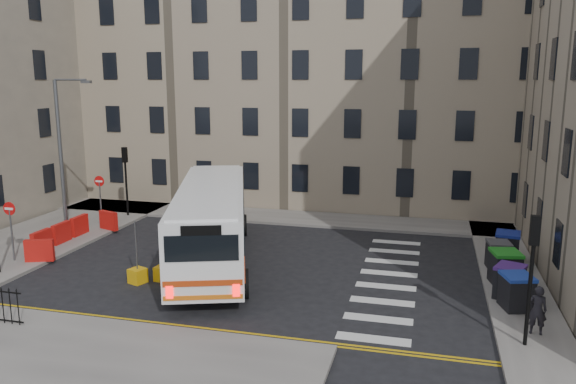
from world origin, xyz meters
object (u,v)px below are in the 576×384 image
at_px(wheelie_bin_d, 498,255).
at_px(bollard_chevron, 163,273).
at_px(bollard_yellow, 138,276).
at_px(wheelie_bin_e, 507,246).
at_px(wheelie_bin_a, 516,291).
at_px(streetlamp, 61,155).
at_px(wheelie_bin_b, 509,281).
at_px(wheelie_bin_c, 505,267).
at_px(pedestrian, 537,310).
at_px(bus, 212,220).

distance_m(wheelie_bin_d, bollard_chevron, 14.30).
height_order(wheelie_bin_d, bollard_yellow, wheelie_bin_d).
xyz_separation_m(wheelie_bin_e, bollard_yellow, (-14.89, -6.33, -0.51)).
xyz_separation_m(wheelie_bin_a, wheelie_bin_d, (-0.17, 4.43, -0.03)).
height_order(streetlamp, wheelie_bin_b, streetlamp).
distance_m(wheelie_bin_b, wheelie_bin_c, 1.46).
distance_m(wheelie_bin_d, pedestrian, 6.47).
relative_size(wheelie_bin_a, bollard_yellow, 2.26).
relative_size(bus, wheelie_bin_a, 9.41).
height_order(streetlamp, wheelie_bin_c, streetlamp).
bearing_deg(wheelie_bin_c, pedestrian, -95.54).
distance_m(bus, wheelie_bin_c, 12.56).
bearing_deg(pedestrian, wheelie_bin_a, -75.49).
relative_size(bus, wheelie_bin_d, 10.78).
bearing_deg(wheelie_bin_e, bollard_chevron, -148.95).
height_order(streetlamp, bus, streetlamp).
height_order(wheelie_bin_e, bollard_chevron, wheelie_bin_e).
bearing_deg(wheelie_bin_d, bollard_yellow, -167.59).
bearing_deg(wheelie_bin_a, wheelie_bin_e, 71.09).
height_order(wheelie_bin_b, bollard_yellow, wheelie_bin_b).
height_order(bus, wheelie_bin_b, bus).
bearing_deg(wheelie_bin_a, wheelie_bin_c, 77.04).
distance_m(streetlamp, bus, 9.58).
height_order(wheelie_bin_a, bollard_yellow, wheelie_bin_a).
bearing_deg(pedestrian, wheelie_bin_e, -85.16).
relative_size(bus, pedestrian, 7.91).
relative_size(wheelie_bin_c, pedestrian, 0.87).
xyz_separation_m(wheelie_bin_a, pedestrian, (0.35, -2.02, 0.18)).
distance_m(streetlamp, wheelie_bin_a, 22.45).
bearing_deg(wheelie_bin_c, streetlamp, 163.05).
relative_size(wheelie_bin_e, pedestrian, 0.82).
relative_size(bus, wheelie_bin_b, 9.10).
relative_size(wheelie_bin_a, wheelie_bin_d, 1.15).
distance_m(wheelie_bin_c, wheelie_bin_d, 1.95).
distance_m(wheelie_bin_c, bollard_chevron, 13.85).
relative_size(wheelie_bin_b, wheelie_bin_e, 1.06).
relative_size(wheelie_bin_b, bollard_chevron, 2.34).
relative_size(wheelie_bin_b, pedestrian, 0.87).
bearing_deg(wheelie_bin_a, wheelie_bin_b, 80.62).
distance_m(bus, pedestrian, 13.80).
xyz_separation_m(wheelie_bin_b, wheelie_bin_e, (0.44, 4.59, 0.04)).
bearing_deg(bollard_chevron, streetlamp, 149.19).
xyz_separation_m(wheelie_bin_b, bollard_yellow, (-14.45, -1.74, -0.47)).
relative_size(streetlamp, pedestrian, 5.04).
height_order(wheelie_bin_b, pedestrian, pedestrian).
distance_m(streetlamp, bollard_chevron, 10.15).
bearing_deg(wheelie_bin_b, streetlamp, -167.34).
height_order(wheelie_bin_c, bollard_chevron, wheelie_bin_c).
bearing_deg(wheelie_bin_e, wheelie_bin_a, -84.78).
bearing_deg(wheelie_bin_b, wheelie_bin_d, 112.94).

